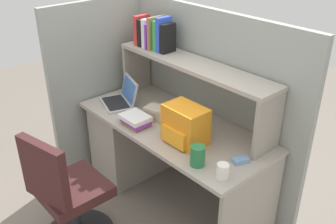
# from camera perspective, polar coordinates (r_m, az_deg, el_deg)

# --- Properties ---
(ground_plane) EXTENTS (8.00, 8.00, 0.00)m
(ground_plane) POSITION_cam_1_polar(r_m,az_deg,el_deg) (3.36, 0.65, -12.69)
(ground_plane) COLOR slate
(desk) EXTENTS (1.60, 0.70, 0.73)m
(desk) POSITION_cam_1_polar(r_m,az_deg,el_deg) (3.36, -3.78, -4.18)
(desk) COLOR #AAA093
(desk) RESTS_ON ground_plane
(cubicle_partition_rear) EXTENTS (1.84, 0.05, 1.55)m
(cubicle_partition_rear) POSITION_cam_1_polar(r_m,az_deg,el_deg) (3.16, 5.84, 1.19)
(cubicle_partition_rear) COLOR #939991
(cubicle_partition_rear) RESTS_ON ground_plane
(cubicle_partition_left) EXTENTS (0.05, 1.06, 1.55)m
(cubicle_partition_left) POSITION_cam_1_polar(r_m,az_deg,el_deg) (3.51, -9.28, 3.72)
(cubicle_partition_left) COLOR #939991
(cubicle_partition_left) RESTS_ON ground_plane
(overhead_hutch) EXTENTS (1.44, 0.28, 0.45)m
(overhead_hutch) POSITION_cam_1_polar(r_m,az_deg,el_deg) (2.91, 3.70, 5.56)
(overhead_hutch) COLOR gray
(overhead_hutch) RESTS_ON desk
(reference_books_on_shelf) EXTENTS (0.35, 0.18, 0.27)m
(reference_books_on_shelf) POSITION_cam_1_polar(r_m,az_deg,el_deg) (3.16, -1.99, 11.54)
(reference_books_on_shelf) COLOR red
(reference_books_on_shelf) RESTS_ON overhead_hutch
(laptop) EXTENTS (0.38, 0.34, 0.22)m
(laptop) POSITION_cam_1_polar(r_m,az_deg,el_deg) (3.25, -6.93, 2.02)
(laptop) COLOR #B7BABF
(laptop) RESTS_ON desk
(backpack) EXTENTS (0.30, 0.23, 0.27)m
(backpack) POSITION_cam_1_polar(r_m,az_deg,el_deg) (2.66, 2.51, -1.96)
(backpack) COLOR orange
(backpack) RESTS_ON desk
(computer_mouse) EXTENTS (0.09, 0.12, 0.03)m
(computer_mouse) POSITION_cam_1_polar(r_m,az_deg,el_deg) (2.54, 10.67, -7.03)
(computer_mouse) COLOR #7299C6
(computer_mouse) RESTS_ON desk
(paper_cup) EXTENTS (0.08, 0.08, 0.10)m
(paper_cup) POSITION_cam_1_polar(r_m,az_deg,el_deg) (2.37, 8.10, -8.67)
(paper_cup) COLOR white
(paper_cup) RESTS_ON desk
(tissue_box) EXTENTS (0.24, 0.17, 0.10)m
(tissue_box) POSITION_cam_1_polar(r_m,az_deg,el_deg) (2.98, -1.27, -0.26)
(tissue_box) COLOR #BFB299
(tissue_box) RESTS_ON desk
(snack_canister) EXTENTS (0.10, 0.10, 0.14)m
(snack_canister) POSITION_cam_1_polar(r_m,az_deg,el_deg) (2.46, 4.40, -6.47)
(snack_canister) COLOR #26723F
(snack_canister) RESTS_ON desk
(desk_book_stack) EXTENTS (0.22, 0.17, 0.08)m
(desk_book_stack) POSITION_cam_1_polar(r_m,az_deg,el_deg) (2.92, -4.82, -1.18)
(desk_book_stack) COLOR olive
(desk_book_stack) RESTS_ON desk
(office_chair) EXTENTS (0.52, 0.53, 0.93)m
(office_chair) POSITION_cam_1_polar(r_m,az_deg,el_deg) (2.83, -14.61, -12.48)
(office_chair) COLOR black
(office_chair) RESTS_ON ground_plane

